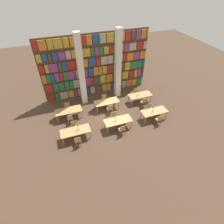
% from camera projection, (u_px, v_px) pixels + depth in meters
% --- Properties ---
extents(ground_plane, '(40.00, 40.00, 0.00)m').
position_uv_depth(ground_plane, '(112.00, 117.00, 14.23)').
color(ground_plane, '#4C3828').
extents(bookshelf_bank, '(9.59, 0.35, 5.50)m').
position_uv_depth(bookshelf_bank, '(97.00, 66.00, 15.37)').
color(bookshelf_bank, brown).
rests_on(bookshelf_bank, ground_plane).
extents(pillar_left, '(0.47, 0.47, 6.00)m').
position_uv_depth(pillar_left, '(81.00, 71.00, 13.92)').
color(pillar_left, silver).
rests_on(pillar_left, ground_plane).
extents(pillar_center, '(0.47, 0.47, 6.00)m').
position_uv_depth(pillar_center, '(118.00, 66.00, 14.73)').
color(pillar_center, silver).
rests_on(pillar_center, ground_plane).
extents(reading_table_0, '(2.06, 0.88, 0.72)m').
position_uv_depth(reading_table_0, '(75.00, 131.00, 12.12)').
color(reading_table_0, tan).
rests_on(reading_table_0, ground_plane).
extents(chair_0, '(0.42, 0.40, 0.88)m').
position_uv_depth(chair_0, '(78.00, 141.00, 11.71)').
color(chair_0, tan).
rests_on(chair_0, ground_plane).
extents(chair_1, '(0.42, 0.40, 0.88)m').
position_uv_depth(chair_1, '(74.00, 126.00, 12.76)').
color(chair_1, tan).
rests_on(chair_1, ground_plane).
extents(desk_lamp_0, '(0.14, 0.14, 0.45)m').
position_uv_depth(desk_lamp_0, '(78.00, 127.00, 11.94)').
color(desk_lamp_0, brown).
rests_on(desk_lamp_0, reading_table_0).
extents(reading_table_1, '(2.06, 0.88, 0.72)m').
position_uv_depth(reading_table_1, '(118.00, 121.00, 12.93)').
color(reading_table_1, tan).
rests_on(reading_table_1, ground_plane).
extents(chair_2, '(0.42, 0.40, 0.88)m').
position_uv_depth(chair_2, '(122.00, 129.00, 12.52)').
color(chair_2, tan).
rests_on(chair_2, ground_plane).
extents(chair_3, '(0.42, 0.40, 0.88)m').
position_uv_depth(chair_3, '(115.00, 117.00, 13.57)').
color(chair_3, tan).
rests_on(chair_3, ground_plane).
extents(desk_lamp_1, '(0.14, 0.14, 0.39)m').
position_uv_depth(desk_lamp_1, '(115.00, 119.00, 12.64)').
color(desk_lamp_1, brown).
rests_on(desk_lamp_1, reading_table_1).
extents(reading_table_2, '(2.06, 0.88, 0.72)m').
position_uv_depth(reading_table_2, '(154.00, 112.00, 13.74)').
color(reading_table_2, tan).
rests_on(reading_table_2, ground_plane).
extents(chair_4, '(0.42, 0.40, 0.88)m').
position_uv_depth(chair_4, '(159.00, 119.00, 13.33)').
color(chair_4, tan).
rests_on(chair_4, ground_plane).
extents(chair_5, '(0.42, 0.40, 0.88)m').
position_uv_depth(chair_5, '(150.00, 108.00, 14.37)').
color(chair_5, tan).
rests_on(chair_5, ground_plane).
extents(desk_lamp_2, '(0.14, 0.14, 0.46)m').
position_uv_depth(desk_lamp_2, '(153.00, 109.00, 13.43)').
color(desk_lamp_2, brown).
rests_on(desk_lamp_2, reading_table_2).
extents(reading_table_3, '(2.06, 0.88, 0.72)m').
position_uv_depth(reading_table_3, '(69.00, 111.00, 13.83)').
color(reading_table_3, tan).
rests_on(reading_table_3, ground_plane).
extents(chair_6, '(0.42, 0.40, 0.88)m').
position_uv_depth(chair_6, '(70.00, 118.00, 13.41)').
color(chair_6, tan).
rests_on(chair_6, ground_plane).
extents(chair_7, '(0.42, 0.40, 0.88)m').
position_uv_depth(chair_7, '(67.00, 107.00, 14.45)').
color(chair_7, tan).
rests_on(chair_7, ground_plane).
extents(reading_table_4, '(2.06, 0.88, 0.72)m').
position_uv_depth(reading_table_4, '(107.00, 102.00, 14.72)').
color(reading_table_4, tan).
rests_on(reading_table_4, ground_plane).
extents(chair_8, '(0.42, 0.40, 0.88)m').
position_uv_depth(chair_8, '(110.00, 109.00, 14.31)').
color(chair_8, tan).
rests_on(chair_8, ground_plane).
extents(chair_9, '(0.42, 0.40, 0.88)m').
position_uv_depth(chair_9, '(105.00, 99.00, 15.36)').
color(chair_9, tan).
rests_on(chair_9, ground_plane).
extents(reading_table_5, '(2.06, 0.88, 0.72)m').
position_uv_depth(reading_table_5, '(140.00, 96.00, 15.47)').
color(reading_table_5, tan).
rests_on(reading_table_5, ground_plane).
extents(chair_10, '(0.42, 0.40, 0.88)m').
position_uv_depth(chair_10, '(144.00, 102.00, 15.05)').
color(chair_10, tan).
rests_on(chair_10, ground_plane).
extents(chair_11, '(0.42, 0.40, 0.88)m').
position_uv_depth(chair_11, '(136.00, 93.00, 16.09)').
color(chair_11, tan).
rests_on(chair_11, ground_plane).
extents(desk_lamp_3, '(0.14, 0.14, 0.48)m').
position_uv_depth(desk_lamp_3, '(138.00, 92.00, 15.12)').
color(desk_lamp_3, brown).
rests_on(desk_lamp_3, reading_table_5).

